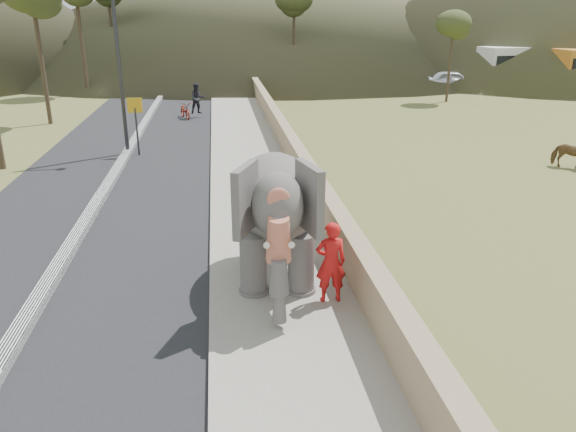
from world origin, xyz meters
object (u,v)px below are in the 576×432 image
Objects in this scene: elephant_and_man at (277,214)px; motorcyclist at (191,105)px; cow at (571,154)px; lamppost at (124,34)px.

elephant_and_man is 20.95m from motorcyclist.
motorcyclist reaches higher than cow.
motorcyclist is at bearing 75.76° from lamppost.
lamppost is at bearing 105.83° from cow.
motorcyclist is (-2.62, 20.77, -0.81)m from elephant_and_man.
cow is 14.69m from elephant_and_man.
lamppost is 13.80m from elephant_and_man.
lamppost reaches higher than motorcyclist.
elephant_and_man is (-12.22, -8.08, 1.00)m from cow.
cow is (16.93, -4.47, -4.29)m from lamppost.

